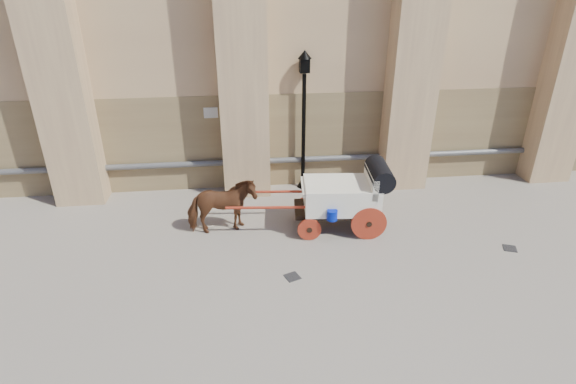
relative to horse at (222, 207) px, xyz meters
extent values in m
plane|color=slate|center=(1.73, -1.17, -0.75)|extent=(90.00, 90.00, 0.00)
cube|color=#8D784F|center=(3.73, 2.98, 0.75)|extent=(44.00, 0.35, 3.00)
cylinder|color=#59595B|center=(3.73, 2.71, 0.15)|extent=(42.00, 0.18, 0.18)
cube|color=beige|center=(-0.27, 2.80, 1.75)|extent=(0.42, 0.04, 0.32)
imported|color=brown|center=(0.00, 0.00, 0.00)|extent=(1.89, 1.08, 1.51)
cube|color=black|center=(3.05, -0.10, -0.19)|extent=(2.33, 1.22, 0.12)
cube|color=white|center=(3.15, -0.11, 0.22)|extent=(2.05, 1.45, 0.72)
cube|color=white|center=(3.92, -0.18, 0.63)|extent=(0.27, 1.29, 0.56)
cube|color=white|center=(2.29, -0.03, 0.47)|extent=(0.46, 1.15, 0.10)
cylinder|color=black|center=(4.12, -0.20, 0.83)|extent=(0.68, 1.32, 0.57)
cylinder|color=#A02C18|center=(3.76, -0.80, -0.29)|extent=(0.92, 0.14, 0.92)
cylinder|color=#A02C18|center=(3.87, 0.46, -0.29)|extent=(0.92, 0.14, 0.92)
cylinder|color=#A02C18|center=(2.23, -0.66, -0.45)|extent=(0.62, 0.12, 0.61)
cylinder|color=#A02C18|center=(2.34, 0.60, -0.45)|extent=(0.62, 0.12, 0.61)
cylinder|color=#A02C18|center=(1.33, -0.41, 0.12)|extent=(2.45, 0.29, 0.07)
cylinder|color=#A02C18|center=(1.41, 0.51, 0.12)|extent=(2.45, 0.29, 0.07)
cylinder|color=#0119AC|center=(2.78, -0.80, 0.01)|extent=(0.27, 0.27, 0.27)
cylinder|color=black|center=(2.52, 2.57, 1.06)|extent=(0.12, 0.12, 3.63)
cone|color=black|center=(2.52, 2.57, -0.57)|extent=(0.36, 0.36, 0.36)
cube|color=black|center=(2.52, 2.57, 3.13)|extent=(0.28, 0.28, 0.42)
cone|color=black|center=(2.52, 2.57, 3.43)|extent=(0.40, 0.40, 0.24)
cube|color=black|center=(1.60, -2.21, -0.75)|extent=(0.42, 0.42, 0.01)
cube|color=black|center=(7.21, -1.65, -0.75)|extent=(0.41, 0.41, 0.01)
camera|label=1|loc=(0.57, -10.53, 5.50)|focal=28.00mm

